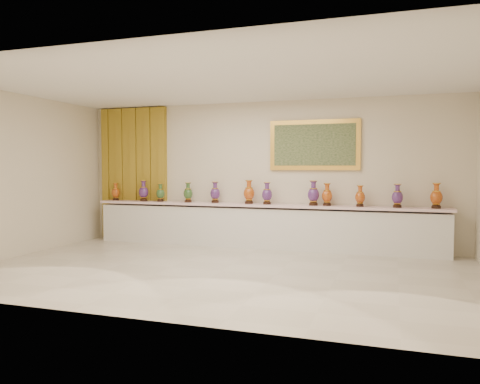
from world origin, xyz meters
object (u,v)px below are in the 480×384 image
at_px(counter, 260,227).
at_px(vase_1, 144,192).
at_px(vase_2, 160,193).
at_px(vase_0, 116,192).

relative_size(counter, vase_1, 15.96).
relative_size(vase_1, vase_2, 1.16).
bearing_deg(counter, vase_2, -179.37).
height_order(counter, vase_2, vase_2).
distance_m(vase_1, vase_2, 0.41).
height_order(counter, vase_0, vase_0).
height_order(counter, vase_1, vase_1).
height_order(vase_0, vase_1, vase_1).
relative_size(vase_0, vase_1, 0.87).
xyz_separation_m(counter, vase_2, (-2.26, -0.02, 0.64)).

